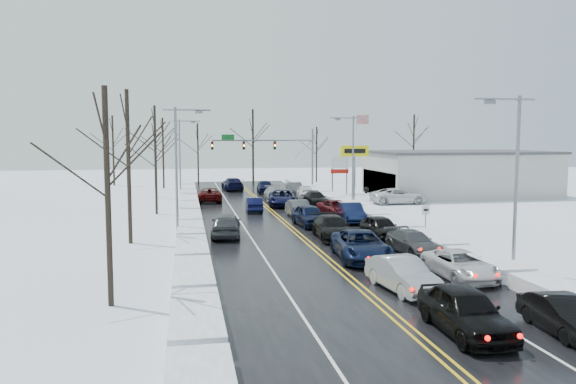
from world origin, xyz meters
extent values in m
plane|color=white|center=(0.00, 0.00, 0.00)|extent=(160.00, 160.00, 0.00)
cube|color=black|center=(0.00, 2.00, 0.01)|extent=(14.00, 84.00, 0.01)
cube|color=white|center=(-7.60, 2.00, 0.00)|extent=(1.88, 72.00, 0.72)
cube|color=white|center=(7.60, 2.00, 0.00)|extent=(1.88, 72.00, 0.72)
cylinder|color=slate|center=(8.50, 28.00, 4.00)|extent=(0.24, 0.24, 8.00)
cylinder|color=slate|center=(2.00, 28.00, 6.50)|extent=(13.00, 0.18, 0.18)
cylinder|color=slate|center=(7.30, 28.00, 5.40)|extent=(2.33, 0.10, 2.33)
cube|color=#0C591E|center=(-2.50, 28.00, 6.90)|extent=(1.60, 0.08, 0.70)
cube|color=black|center=(3.50, 28.00, 5.85)|extent=(0.32, 0.25, 1.05)
sphere|color=#3F0705|center=(3.50, 27.84, 6.15)|extent=(0.20, 0.20, 0.20)
sphere|color=orange|center=(3.50, 27.84, 5.85)|extent=(0.22, 0.22, 0.22)
sphere|color=black|center=(3.50, 27.84, 5.55)|extent=(0.20, 0.20, 0.20)
cube|color=black|center=(-0.50, 28.00, 5.85)|extent=(0.32, 0.25, 1.05)
sphere|color=#3F0705|center=(-0.50, 27.84, 6.15)|extent=(0.20, 0.20, 0.20)
sphere|color=orange|center=(-0.50, 27.84, 5.85)|extent=(0.22, 0.22, 0.22)
sphere|color=black|center=(-0.50, 27.84, 5.55)|extent=(0.20, 0.20, 0.20)
cube|color=black|center=(-4.50, 28.00, 5.85)|extent=(0.32, 0.25, 1.05)
sphere|color=#3F0705|center=(-4.50, 27.84, 6.15)|extent=(0.20, 0.20, 0.20)
sphere|color=orange|center=(-4.50, 27.84, 5.85)|extent=(0.22, 0.22, 0.22)
sphere|color=black|center=(-4.50, 27.84, 5.55)|extent=(0.20, 0.20, 0.20)
cylinder|color=slate|center=(10.50, 16.00, 2.80)|extent=(0.20, 0.20, 5.60)
cube|color=#FFEF0D|center=(10.50, 16.00, 5.40)|extent=(3.20, 0.30, 1.20)
cube|color=black|center=(10.50, 15.83, 5.40)|extent=(2.40, 0.04, 0.50)
cylinder|color=slate|center=(9.60, 22.00, 2.00)|extent=(0.16, 0.16, 4.00)
cylinder|color=slate|center=(11.40, 22.00, 2.00)|extent=(0.16, 0.16, 4.00)
cube|color=white|center=(10.50, 22.00, 4.30)|extent=(2.20, 0.22, 0.70)
cube|color=white|center=(10.50, 22.00, 3.50)|extent=(2.20, 0.22, 0.70)
cube|color=#B3170D|center=(10.50, 22.00, 2.80)|extent=(2.20, 0.22, 0.50)
cylinder|color=slate|center=(8.20, -8.00, 1.10)|extent=(0.08, 0.08, 2.20)
cube|color=white|center=(8.20, -8.00, 2.00)|extent=(0.55, 0.05, 0.70)
cube|color=black|center=(8.20, -8.04, 2.00)|extent=(0.35, 0.02, 0.15)
cylinder|color=silver|center=(15.00, 30.00, 5.00)|extent=(0.14, 0.14, 10.00)
cube|color=#BCBBB6|center=(24.00, 18.00, 2.50)|extent=(20.00, 12.00, 5.00)
cube|color=#262628|center=(14.05, 18.00, 1.60)|extent=(0.10, 11.00, 2.80)
cube|color=#3F3F42|center=(24.00, 18.00, 5.15)|extent=(20.40, 12.40, 0.30)
cylinder|color=slate|center=(8.50, -18.00, 4.50)|extent=(0.18, 0.18, 9.00)
cylinder|color=slate|center=(7.70, -18.00, 8.80)|extent=(3.20, 0.12, 0.12)
cube|color=slate|center=(6.90, -18.00, 8.65)|extent=(0.50, 0.25, 0.18)
cylinder|color=slate|center=(8.50, 10.00, 4.50)|extent=(0.18, 0.18, 9.00)
cylinder|color=slate|center=(7.70, 10.00, 8.80)|extent=(3.20, 0.12, 0.12)
cube|color=slate|center=(6.90, 10.00, 8.65)|extent=(0.50, 0.25, 0.18)
cylinder|color=slate|center=(-8.50, -4.00, 4.50)|extent=(0.18, 0.18, 9.00)
cylinder|color=slate|center=(-7.70, -4.00, 8.80)|extent=(3.20, 0.12, 0.12)
cube|color=slate|center=(-6.90, -4.00, 8.65)|extent=(0.50, 0.25, 0.18)
cylinder|color=slate|center=(-8.50, 24.00, 4.50)|extent=(0.18, 0.18, 9.00)
cylinder|color=slate|center=(-7.70, 24.00, 8.80)|extent=(3.20, 0.12, 0.12)
cube|color=slate|center=(-6.90, 24.00, 8.65)|extent=(0.50, 0.25, 0.18)
cylinder|color=#2D231C|center=(-11.00, -20.00, 4.50)|extent=(0.24, 0.24, 9.00)
cylinder|color=#2D231C|center=(-11.50, -6.00, 5.00)|extent=(0.27, 0.27, 10.00)
cylinder|color=#2D231C|center=(-10.50, 8.00, 4.25)|extent=(0.23, 0.23, 8.50)
cylinder|color=#2D231C|center=(-11.20, 22.00, 5.25)|extent=(0.28, 0.28, 10.50)
cylinder|color=#2D231C|center=(-10.80, 34.00, 4.75)|extent=(0.25, 0.25, 9.50)
cylinder|color=#2D231C|center=(-18.00, 40.00, 5.00)|extent=(0.27, 0.27, 10.00)
cylinder|color=#2D231C|center=(-6.00, 41.00, 4.50)|extent=(0.24, 0.24, 9.00)
cylinder|color=#2D231C|center=(2.00, 39.00, 5.50)|extent=(0.29, 0.29, 11.00)
cylinder|color=#2D231C|center=(12.00, 40.50, 4.25)|extent=(0.23, 0.23, 8.50)
cylinder|color=#2D231C|center=(28.00, 41.00, 5.25)|extent=(0.28, 0.28, 10.50)
imported|color=black|center=(1.78, -25.69, 0.00)|extent=(2.07, 4.96, 1.68)
imported|color=#AAADB3|center=(1.70, -20.06, 0.00)|extent=(2.18, 4.80, 1.53)
imported|color=black|center=(1.85, -13.52, 0.00)|extent=(3.28, 6.15, 1.64)
imported|color=black|center=(1.95, -6.82, 0.00)|extent=(2.39, 5.46, 1.56)
imported|color=black|center=(1.60, -1.18, 0.00)|extent=(2.41, 5.06, 1.67)
imported|color=#3F4345|center=(1.73, 3.57, 0.00)|extent=(1.75, 4.56, 1.48)
imported|color=black|center=(1.68, 11.79, 0.00)|extent=(3.42, 6.12, 1.62)
imported|color=#929499|center=(1.70, 16.96, 0.00)|extent=(2.42, 5.29, 1.50)
imported|color=black|center=(1.82, 25.09, 0.00)|extent=(2.16, 4.82, 1.61)
imported|color=black|center=(5.21, -26.31, 0.00)|extent=(1.65, 4.10, 1.33)
imported|color=silver|center=(5.39, -18.40, 0.00)|extent=(2.46, 4.98, 1.36)
imported|color=#3A3D3F|center=(5.43, -12.47, 0.00)|extent=(2.39, 4.85, 1.36)
imported|color=black|center=(5.25, -7.33, 0.00)|extent=(1.99, 4.61, 1.55)
imported|color=black|center=(5.44, 0.25, 0.00)|extent=(2.16, 4.87, 1.55)
imported|color=#49090E|center=(5.17, 3.98, 0.00)|extent=(2.90, 5.19, 1.37)
imported|color=black|center=(5.18, 11.88, 0.00)|extent=(2.01, 4.72, 1.36)
imported|color=silver|center=(5.27, 17.39, 0.00)|extent=(2.38, 4.79, 1.57)
imported|color=#414446|center=(5.28, 23.45, 0.00)|extent=(1.64, 4.30, 1.40)
imported|color=black|center=(-1.66, 7.97, 0.00)|extent=(1.63, 4.15, 1.35)
imported|color=#440909|center=(-5.37, 16.97, 0.00)|extent=(2.68, 5.57, 1.53)
imported|color=black|center=(-1.88, 29.32, 0.00)|extent=(2.73, 5.86, 1.66)
imported|color=#414346|center=(-5.16, -4.77, 0.00)|extent=(2.47, 5.16, 1.70)
imported|color=white|center=(13.93, 11.42, 0.00)|extent=(5.95, 2.83, 1.64)
imported|color=#393A3D|center=(17.13, 16.36, 0.00)|extent=(2.43, 5.32, 1.51)
imported|color=black|center=(14.85, 20.82, 0.00)|extent=(2.17, 4.62, 1.53)
camera|label=1|loc=(-7.88, -43.57, 6.96)|focal=35.00mm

